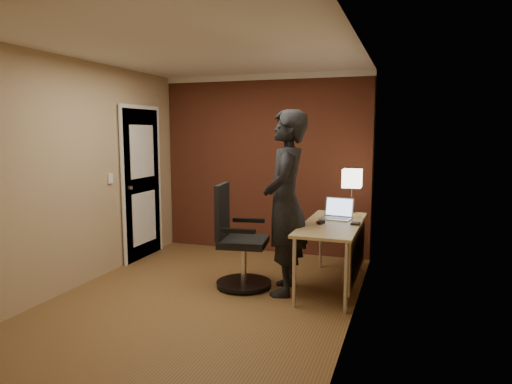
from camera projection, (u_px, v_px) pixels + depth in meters
room at (236, 157)px, 6.14m from camera, size 4.00×4.00×4.00m
desk at (339, 235)px, 4.95m from camera, size 0.60×1.50×0.73m
desk_lamp at (352, 179)px, 5.50m from camera, size 0.22×0.22×0.54m
laptop at (338, 213)px, 5.20m from camera, size 0.37×0.31×0.23m
mouse at (320, 222)px, 4.90m from camera, size 0.09×0.11×0.03m
wallet at (355, 223)px, 4.87m from camera, size 0.10×0.11×0.02m
office_chair at (237, 243)px, 5.02m from camera, size 0.61×0.67×1.12m
person at (285, 203)px, 4.79m from camera, size 0.56×0.77×1.94m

